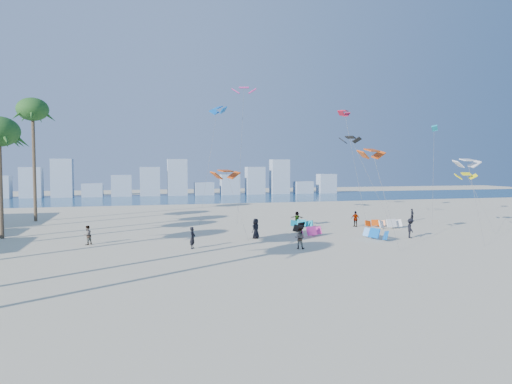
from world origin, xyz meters
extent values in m
plane|color=beige|center=(0.00, 0.00, 0.00)|extent=(220.00, 220.00, 0.00)
plane|color=navy|center=(0.00, 72.00, 0.01)|extent=(220.00, 220.00, 0.00)
imported|color=black|center=(-3.24, 13.11, 0.91)|extent=(0.68, 0.79, 1.83)
imported|color=gray|center=(5.43, 10.84, 0.87)|extent=(1.08, 1.03, 1.75)
imported|color=black|center=(3.22, 16.93, 0.95)|extent=(1.10, 1.08, 1.91)
imported|color=gray|center=(16.33, 22.29, 0.88)|extent=(0.94, 1.09, 1.76)
imported|color=black|center=(17.65, 13.45, 0.94)|extent=(1.06, 1.38, 1.89)
imported|color=gray|center=(10.36, 25.22, 0.80)|extent=(1.56, 0.91, 1.61)
imported|color=black|center=(25.75, 25.41, 0.76)|extent=(0.66, 0.56, 1.53)
imported|color=gray|center=(-11.96, 17.31, 0.85)|extent=(1.03, 1.04, 1.70)
cylinder|color=#595959|center=(1.41, 17.11, 3.22)|extent=(1.59, 3.02, 6.46)
cylinder|color=#595959|center=(18.75, 23.33, 5.17)|extent=(2.88, 4.97, 10.36)
cylinder|color=#595959|center=(22.05, 10.03, 3.75)|extent=(1.79, 4.63, 7.51)
cylinder|color=#595959|center=(0.70, 29.72, 7.04)|extent=(2.85, 3.49, 14.08)
cylinder|color=#595959|center=(19.90, 29.67, 7.13)|extent=(1.23, 4.18, 14.26)
cylinder|color=#595959|center=(27.60, 15.85, 3.01)|extent=(0.64, 5.36, 6.04)
cylinder|color=#595959|center=(4.82, 30.45, 8.46)|extent=(1.98, 4.70, 16.93)
cylinder|color=#595959|center=(27.18, 23.36, 5.95)|extent=(2.73, 3.81, 11.91)
cylinder|color=#595959|center=(12.66, 9.65, 4.15)|extent=(0.49, 3.96, 8.32)
cylinder|color=brown|center=(-20.19, 23.00, 5.08)|extent=(0.40, 0.40, 10.15)
cylinder|color=brown|center=(-22.09, 30.00, 5.20)|extent=(0.40, 0.40, 10.40)
cylinder|color=brown|center=(-19.99, 37.00, 6.94)|extent=(0.40, 0.40, 13.87)
ellipsoid|color=#1F511C|center=(-19.99, 37.00, 13.87)|extent=(3.80, 3.80, 2.85)
cube|color=#9EADBF|center=(-29.60, 82.00, 3.30)|extent=(4.40, 3.00, 6.60)
cube|color=#9EADBF|center=(-23.40, 82.00, 4.20)|extent=(4.40, 3.00, 8.40)
cube|color=#9EADBF|center=(-17.20, 82.00, 1.50)|extent=(4.40, 3.00, 3.00)
cube|color=#9EADBF|center=(-11.00, 82.00, 2.40)|extent=(4.40, 3.00, 4.80)
cube|color=#9EADBF|center=(-4.80, 82.00, 3.30)|extent=(4.40, 3.00, 6.60)
cube|color=#9EADBF|center=(1.40, 82.00, 4.20)|extent=(4.40, 3.00, 8.40)
cube|color=#9EADBF|center=(7.60, 82.00, 1.50)|extent=(4.40, 3.00, 3.00)
cube|color=#9EADBF|center=(13.80, 82.00, 2.40)|extent=(4.40, 3.00, 4.80)
cube|color=#9EADBF|center=(20.00, 82.00, 3.30)|extent=(4.40, 3.00, 6.60)
cube|color=#9EADBF|center=(26.20, 82.00, 4.20)|extent=(4.40, 3.00, 8.40)
cube|color=#9EADBF|center=(32.40, 82.00, 1.50)|extent=(4.40, 3.00, 3.00)
cube|color=#9EADBF|center=(38.60, 82.00, 2.40)|extent=(4.40, 3.00, 4.80)
camera|label=1|loc=(-7.69, -24.95, 6.97)|focal=32.12mm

